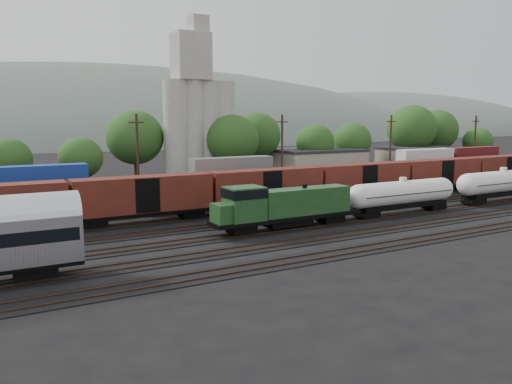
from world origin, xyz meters
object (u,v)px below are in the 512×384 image
green_locomotive (280,206)px  orange_locomotive (196,192)px  tank_car_a (402,194)px  grain_silo (199,119)px

green_locomotive → orange_locomotive: green_locomotive is taller
tank_car_a → grain_silo: size_ratio=0.55×
grain_silo → orange_locomotive: bearing=-113.9°
tank_car_a → grain_silo: (-8.48, 41.00, 8.75)m
orange_locomotive → tank_car_a: bearing=-36.9°
green_locomotive → tank_car_a: bearing=-0.0°
grain_silo → green_locomotive: bearing=-101.8°
tank_car_a → orange_locomotive: (-19.98, 15.00, -0.20)m
green_locomotive → orange_locomotive: (-2.97, 15.00, -0.25)m
green_locomotive → grain_silo: bearing=78.2°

